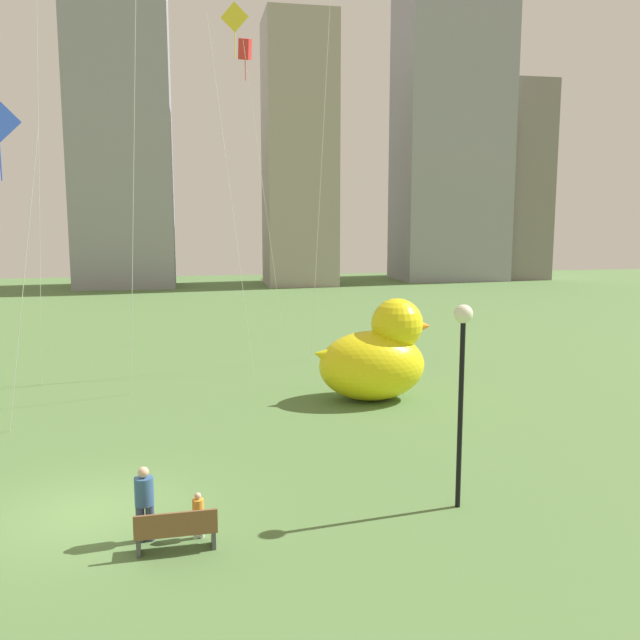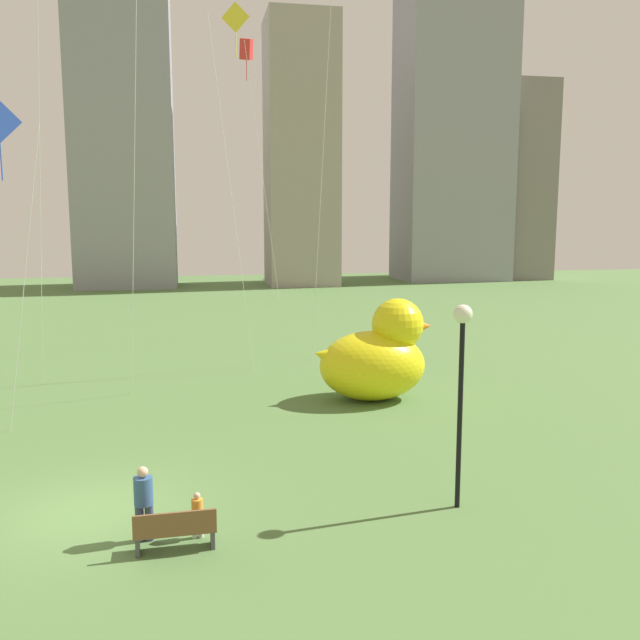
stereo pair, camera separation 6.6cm
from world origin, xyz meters
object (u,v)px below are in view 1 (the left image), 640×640
at_px(kite_yellow, 234,38).
at_px(kite_blue, 0,134).
at_px(kite_red, 245,52).
at_px(person_child, 198,513).
at_px(lamppost, 462,359).
at_px(giant_inflatable_duck, 376,357).
at_px(park_bench, 176,530).
at_px(person_adult, 144,500).

bearing_deg(kite_yellow, kite_blue, -128.89).
height_order(kite_blue, kite_red, kite_red).
bearing_deg(person_child, kite_yellow, 82.90).
xyz_separation_m(lamppost, kite_yellow, (-3.96, 16.52, 11.02)).
xyz_separation_m(giant_inflatable_duck, kite_blue, (-12.15, -2.59, 7.58)).
xyz_separation_m(park_bench, person_adult, (-0.65, 0.63, 0.43)).
distance_m(kite_blue, kite_red, 21.35).
bearing_deg(kite_yellow, kite_red, 82.16).
bearing_deg(person_adult, park_bench, -44.17).
distance_m(person_adult, kite_blue, 12.06).
bearing_deg(kite_blue, kite_red, 64.44).
bearing_deg(giant_inflatable_duck, kite_yellow, 124.97).
bearing_deg(lamppost, park_bench, -171.25).
relative_size(kite_yellow, kite_blue, 1.57).
relative_size(park_bench, lamppost, 0.35).
xyz_separation_m(giant_inflatable_duck, kite_red, (-3.44, 15.62, 14.54)).
height_order(park_bench, person_adult, person_adult).
distance_m(park_bench, kite_red, 31.01).
bearing_deg(person_child, kite_red, 82.64).
distance_m(lamppost, kite_yellow, 20.25).
relative_size(person_adult, lamppost, 0.34).
bearing_deg(kite_yellow, lamppost, -76.53).
xyz_separation_m(kite_yellow, kite_blue, (-7.48, -9.27, -5.38)).
bearing_deg(person_adult, kite_blue, 119.19).
height_order(person_adult, person_child, person_adult).
height_order(giant_inflatable_duck, kite_red, kite_red).
height_order(person_adult, lamppost, lamppost).
height_order(lamppost, kite_red, kite_red).
height_order(park_bench, lamppost, lamppost).
relative_size(lamppost, kite_blue, 0.47).
bearing_deg(lamppost, kite_blue, 147.63).
bearing_deg(kite_blue, person_child, -55.15).
bearing_deg(kite_red, lamppost, -83.89).
height_order(park_bench, kite_red, kite_red).
height_order(person_child, kite_red, kite_red).
bearing_deg(person_child, lamppost, 4.28).
xyz_separation_m(person_child, kite_blue, (-5.36, 7.70, 8.67)).
height_order(person_child, lamppost, lamppost).
bearing_deg(lamppost, giant_inflatable_duck, 85.82).
bearing_deg(kite_red, kite_yellow, -97.84).
xyz_separation_m(park_bench, kite_yellow, (2.57, 17.52, 14.13)).
height_order(person_adult, kite_red, kite_red).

